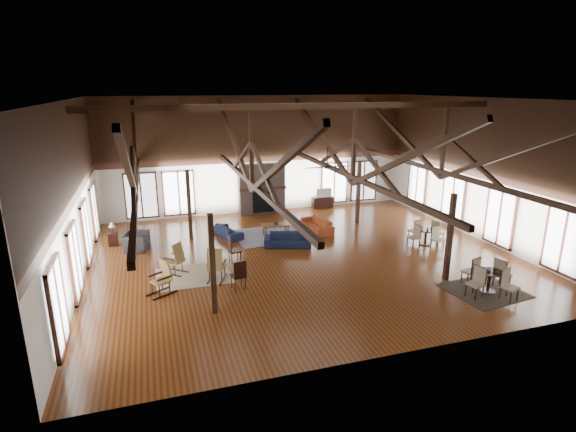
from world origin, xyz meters
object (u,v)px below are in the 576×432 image
object	(u,v)px
armchair	(136,241)
cafe_table_near	(489,278)
coffee_table	(276,225)
sofa_orange	(317,224)
sofa_navy_front	(288,240)
cafe_table_far	(426,234)
sofa_navy_left	(228,231)
tv_console	(322,202)

from	to	relation	value
armchair	cafe_table_near	bearing A→B (deg)	-110.02
coffee_table	armchair	bearing A→B (deg)	-172.41
sofa_orange	cafe_table_near	bearing A→B (deg)	17.63
sofa_navy_front	cafe_table_near	xyz separation A→B (m)	(4.94, -6.07, 0.21)
cafe_table_far	cafe_table_near	bearing A→B (deg)	-98.38
sofa_navy_left	sofa_orange	world-z (taller)	sofa_orange
armchair	cafe_table_near	distance (m)	13.33
cafe_table_near	coffee_table	bearing A→B (deg)	122.85
cafe_table_far	tv_console	distance (m)	7.23
sofa_navy_front	armchair	distance (m)	6.23
cafe_table_near	armchair	bearing A→B (deg)	145.59
sofa_navy_left	cafe_table_near	bearing A→B (deg)	-154.79
sofa_navy_left	cafe_table_near	distance (m)	10.73
sofa_navy_front	coffee_table	distance (m)	1.67
sofa_orange	cafe_table_near	size ratio (longest dim) A/B	1.06
sofa_navy_left	tv_console	world-z (taller)	tv_console
sofa_orange	sofa_navy_left	bearing A→B (deg)	-99.23
sofa_navy_left	coffee_table	distance (m)	2.12
sofa_navy_front	cafe_table_far	world-z (taller)	cafe_table_far
coffee_table	cafe_table_far	world-z (taller)	cafe_table_far
sofa_navy_left	cafe_table_far	world-z (taller)	cafe_table_far
sofa_orange	tv_console	xyz separation A→B (m)	(1.78, 3.82, -0.01)
cafe_table_far	sofa_navy_front	bearing A→B (deg)	164.66
sofa_navy_left	sofa_orange	xyz separation A→B (m)	(4.06, -0.38, 0.05)
armchair	sofa_orange	bearing A→B (deg)	-74.56
tv_console	sofa_navy_left	bearing A→B (deg)	-149.49
armchair	tv_console	distance (m)	10.53
sofa_navy_front	sofa_orange	bearing A→B (deg)	57.34
sofa_navy_left	coffee_table	xyz separation A→B (m)	(2.09, -0.33, 0.16)
sofa_navy_left	tv_console	size ratio (longest dim) A/B	1.49
sofa_orange	cafe_table_near	world-z (taller)	cafe_table_near
armchair	sofa_navy_front	bearing A→B (deg)	-89.15
tv_console	sofa_navy_front	bearing A→B (deg)	-124.29
cafe_table_far	coffee_table	bearing A→B (deg)	150.53
sofa_orange	coffee_table	xyz separation A→B (m)	(-1.97, 0.06, 0.11)
sofa_navy_front	sofa_orange	xyz separation A→B (m)	(1.92, 1.60, 0.02)
coffee_table	cafe_table_far	size ratio (longest dim) A/B	0.70
cafe_table_near	cafe_table_far	bearing A→B (deg)	81.62
coffee_table	armchair	world-z (taller)	armchair
sofa_navy_front	cafe_table_near	size ratio (longest dim) A/B	1.00
armchair	cafe_table_far	bearing A→B (deg)	-90.02
armchair	cafe_table_far	size ratio (longest dim) A/B	0.59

